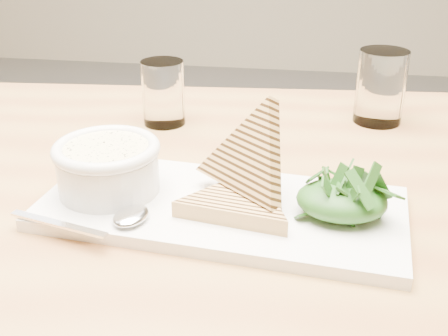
# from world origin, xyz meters

# --- Properties ---
(table_top) EXTENTS (1.31, 0.93, 0.04)m
(table_top) POSITION_xyz_m (0.04, -0.13, 0.71)
(table_top) COLOR #A87A40
(table_top) RESTS_ON ground
(table_leg_bl) EXTENTS (0.06, 0.06, 0.69)m
(table_leg_bl) POSITION_xyz_m (-0.53, 0.24, 0.35)
(table_leg_bl) COLOR #A87A40
(table_leg_bl) RESTS_ON ground
(platter) EXTENTS (0.43, 0.23, 0.01)m
(platter) POSITION_xyz_m (0.04, -0.19, 0.74)
(platter) COLOR white
(platter) RESTS_ON table_top
(soup_bowl) EXTENTS (0.12, 0.12, 0.05)m
(soup_bowl) POSITION_xyz_m (-0.09, -0.18, 0.77)
(soup_bowl) COLOR white
(soup_bowl) RESTS_ON platter
(soup) EXTENTS (0.10, 0.10, 0.01)m
(soup) POSITION_xyz_m (-0.09, -0.18, 0.80)
(soup) COLOR #FAECAC
(soup) RESTS_ON soup_bowl
(bowl_rim) EXTENTS (0.13, 0.13, 0.01)m
(bowl_rim) POSITION_xyz_m (-0.09, -0.18, 0.80)
(bowl_rim) COLOR white
(bowl_rim) RESTS_ON soup_bowl
(sandwich_flat) EXTENTS (0.17, 0.17, 0.02)m
(sandwich_flat) POSITION_xyz_m (0.07, -0.21, 0.76)
(sandwich_flat) COLOR tan
(sandwich_flat) RESTS_ON platter
(sandwich_lean) EXTENTS (0.21, 0.21, 0.17)m
(sandwich_lean) POSITION_xyz_m (0.07, -0.18, 0.80)
(sandwich_lean) COLOR tan
(sandwich_lean) RESTS_ON sandwich_flat
(salad_base) EXTENTS (0.10, 0.08, 0.04)m
(salad_base) POSITION_xyz_m (0.18, -0.20, 0.77)
(salad_base) COLOR black
(salad_base) RESTS_ON platter
(arugula_pile) EXTENTS (0.11, 0.10, 0.05)m
(arugula_pile) POSITION_xyz_m (0.18, -0.20, 0.77)
(arugula_pile) COLOR #306F20
(arugula_pile) RESTS_ON platter
(spoon_bowl) EXTENTS (0.05, 0.06, 0.01)m
(spoon_bowl) POSITION_xyz_m (-0.05, -0.25, 0.75)
(spoon_bowl) COLOR silver
(spoon_bowl) RESTS_ON platter
(spoon_handle) EXTENTS (0.12, 0.04, 0.00)m
(spoon_handle) POSITION_xyz_m (-0.12, -0.27, 0.75)
(spoon_handle) COLOR silver
(spoon_handle) RESTS_ON platter
(glass_near) EXTENTS (0.07, 0.07, 0.10)m
(glass_near) POSITION_xyz_m (-0.09, 0.08, 0.78)
(glass_near) COLOR white
(glass_near) RESTS_ON table_top
(glass_far) EXTENTS (0.08, 0.08, 0.12)m
(glass_far) POSITION_xyz_m (0.25, 0.14, 0.79)
(glass_far) COLOR white
(glass_far) RESTS_ON table_top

